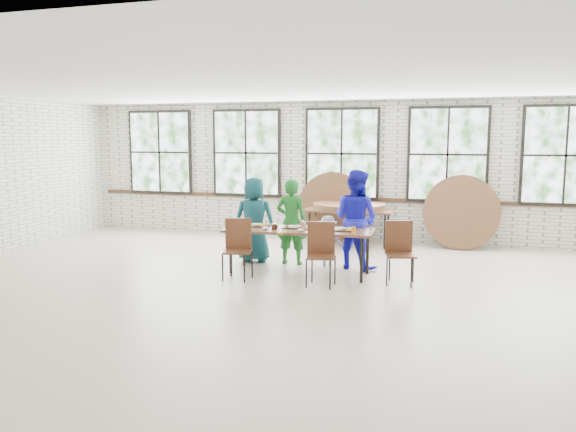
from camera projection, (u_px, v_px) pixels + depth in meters
name	position (u px, v px, depth m)	size (l,w,h in m)	color
room	(342.00, 156.00, 12.11)	(12.00, 12.00, 12.00)	beige
dining_table	(299.00, 232.00, 9.13)	(2.45, 0.96, 0.74)	brown
chair_near_left	(238.00, 243.00, 8.84)	(0.51, 0.50, 0.95)	#552F1C
chair_near_right	(321.00, 248.00, 8.46)	(0.50, 0.49, 0.95)	#552F1C
chair_spare	(400.00, 247.00, 8.57)	(0.52, 0.51, 0.95)	#552F1C
adult_teal	(254.00, 220.00, 10.02)	(0.75, 0.49, 1.53)	navy
adult_green	(291.00, 222.00, 9.83)	(0.55, 0.36, 1.51)	#1C6923
toddler	(328.00, 241.00, 9.68)	(0.57, 0.33, 0.88)	#191543
adult_blue	(356.00, 219.00, 9.49)	(0.82, 0.64, 1.68)	#1C1DCA
storage_table	(349.00, 212.00, 11.65)	(1.81, 0.78, 0.74)	brown
tabletop_clutter	(305.00, 228.00, 9.05)	(1.94, 0.56, 0.11)	black
round_tops_stacked	(349.00, 206.00, 11.63)	(1.50, 1.50, 0.13)	brown
round_tops_leaning	(416.00, 210.00, 11.51)	(4.15, 0.49, 1.50)	brown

